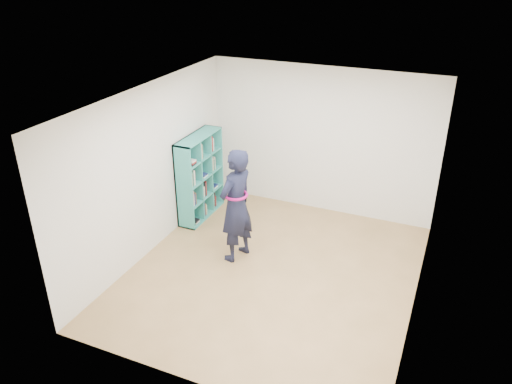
% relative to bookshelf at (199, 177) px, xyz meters
% --- Properties ---
extents(floor, '(4.50, 4.50, 0.00)m').
position_rel_bookshelf_xyz_m(floor, '(1.85, -1.18, -0.73)').
color(floor, olive).
rests_on(floor, ground).
extents(ceiling, '(4.50, 4.50, 0.00)m').
position_rel_bookshelf_xyz_m(ceiling, '(1.85, -1.18, 1.87)').
color(ceiling, white).
rests_on(ceiling, wall_back).
extents(wall_left, '(0.02, 4.50, 2.60)m').
position_rel_bookshelf_xyz_m(wall_left, '(-0.15, -1.18, 0.57)').
color(wall_left, white).
rests_on(wall_left, floor).
extents(wall_right, '(0.02, 4.50, 2.60)m').
position_rel_bookshelf_xyz_m(wall_right, '(3.85, -1.18, 0.57)').
color(wall_right, white).
rests_on(wall_right, floor).
extents(wall_back, '(4.00, 0.02, 2.60)m').
position_rel_bookshelf_xyz_m(wall_back, '(1.85, 1.07, 0.57)').
color(wall_back, white).
rests_on(wall_back, floor).
extents(wall_front, '(4.00, 0.02, 2.60)m').
position_rel_bookshelf_xyz_m(wall_front, '(1.85, -3.43, 0.57)').
color(wall_front, white).
rests_on(wall_front, floor).
extents(bookshelf, '(0.33, 1.12, 1.49)m').
position_rel_bookshelf_xyz_m(bookshelf, '(0.00, 0.00, 0.00)').
color(bookshelf, teal).
rests_on(bookshelf, floor).
extents(person, '(0.58, 0.74, 1.77)m').
position_rel_bookshelf_xyz_m(person, '(1.18, -0.98, 0.16)').
color(person, black).
rests_on(person, floor).
extents(smartphone, '(0.01, 0.11, 0.14)m').
position_rel_bookshelf_xyz_m(smartphone, '(1.06, -0.86, 0.28)').
color(smartphone, silver).
rests_on(smartphone, person).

